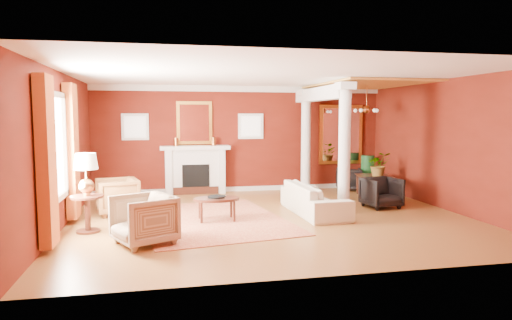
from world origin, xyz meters
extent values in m
plane|color=brown|center=(0.00, 0.00, 0.00)|extent=(8.00, 8.00, 0.00)
cube|color=#5C160C|center=(0.00, 3.50, 1.45)|extent=(8.00, 0.04, 2.90)
cube|color=#5C160C|center=(0.00, -3.50, 1.45)|extent=(8.00, 0.04, 2.90)
cube|color=#5C160C|center=(-4.00, 0.00, 1.45)|extent=(0.04, 7.00, 2.90)
cube|color=#5C160C|center=(4.00, 0.00, 1.45)|extent=(0.04, 7.00, 2.90)
cube|color=white|center=(0.00, 0.00, 2.90)|extent=(8.00, 7.00, 0.04)
cube|color=silver|center=(-1.30, 3.33, 0.60)|extent=(1.60, 0.34, 1.20)
cube|color=black|center=(-1.30, 3.16, 0.45)|extent=(0.72, 0.03, 0.70)
cube|color=black|center=(-1.30, 3.16, 0.10)|extent=(1.20, 0.05, 0.20)
cube|color=silver|center=(-1.30, 3.29, 1.24)|extent=(1.85, 0.42, 0.10)
cube|color=silver|center=(-2.00, 3.30, 0.60)|extent=(0.16, 0.40, 1.20)
cube|color=silver|center=(-0.60, 3.30, 0.60)|extent=(0.16, 0.40, 1.20)
cube|color=gold|center=(-1.30, 3.46, 1.90)|extent=(0.95, 0.06, 1.15)
cube|color=white|center=(-1.30, 3.42, 1.90)|extent=(0.78, 0.02, 0.98)
cube|color=silver|center=(-2.85, 3.47, 1.80)|extent=(0.70, 0.06, 0.70)
cube|color=white|center=(-2.85, 3.44, 1.80)|extent=(0.54, 0.02, 0.54)
cube|color=silver|center=(0.25, 3.47, 1.80)|extent=(0.70, 0.06, 0.70)
cube|color=white|center=(0.25, 3.44, 1.80)|extent=(0.54, 0.02, 0.54)
cube|color=white|center=(-3.98, -0.60, 1.55)|extent=(0.03, 1.30, 1.70)
cube|color=silver|center=(-3.95, -1.30, 1.55)|extent=(0.08, 0.10, 1.90)
cube|color=silver|center=(-3.95, 0.10, 1.55)|extent=(0.08, 0.10, 1.90)
cube|color=#A6461C|center=(-3.88, -1.60, 1.40)|extent=(0.18, 0.55, 2.60)
cube|color=#A6461C|center=(-3.88, 0.40, 1.40)|extent=(0.18, 0.55, 2.60)
cube|color=silver|center=(1.70, 0.30, 0.10)|extent=(0.34, 0.34, 0.20)
cylinder|color=silver|center=(1.70, 0.30, 1.45)|extent=(0.26, 0.26, 2.50)
cube|color=silver|center=(1.70, 0.30, 2.72)|extent=(0.36, 0.36, 0.16)
cube|color=silver|center=(1.70, 3.00, 0.10)|extent=(0.34, 0.34, 0.20)
cylinder|color=silver|center=(1.70, 3.00, 1.45)|extent=(0.26, 0.26, 2.50)
cube|color=silver|center=(1.70, 3.00, 2.72)|extent=(0.36, 0.36, 0.16)
cube|color=silver|center=(1.70, 1.90, 2.62)|extent=(0.30, 3.20, 0.32)
cube|color=gold|center=(2.85, 1.75, 2.87)|extent=(2.30, 3.40, 0.04)
cube|color=gold|center=(2.90, 3.46, 1.55)|extent=(1.30, 0.06, 1.70)
cube|color=white|center=(2.90, 3.42, 1.55)|extent=(1.10, 0.02, 1.50)
cylinder|color=#AC6D36|center=(2.90, 1.80, 2.58)|extent=(0.02, 0.02, 0.65)
sphere|color=#AC6D36|center=(2.90, 1.80, 2.25)|extent=(0.20, 0.20, 0.20)
sphere|color=beige|center=(3.18, 1.80, 2.22)|extent=(0.09, 0.09, 0.09)
sphere|color=beige|center=(2.99, 2.07, 2.22)|extent=(0.09, 0.09, 0.09)
sphere|color=beige|center=(2.67, 1.96, 2.22)|extent=(0.09, 0.09, 0.09)
sphere|color=beige|center=(2.67, 1.64, 2.22)|extent=(0.09, 0.09, 0.09)
sphere|color=beige|center=(2.99, 1.53, 2.22)|extent=(0.09, 0.09, 0.09)
cube|color=silver|center=(0.00, 3.46, 2.82)|extent=(8.00, 0.08, 0.16)
cube|color=silver|center=(0.00, 3.46, 0.06)|extent=(8.00, 0.08, 0.12)
cube|color=maroon|center=(-1.23, 0.06, 0.01)|extent=(3.33, 4.09, 0.01)
imported|color=beige|center=(1.01, 0.23, 0.43)|extent=(0.72, 2.21, 0.85)
imported|color=black|center=(-3.12, 1.00, 0.42)|extent=(0.93, 0.97, 0.85)
imported|color=tan|center=(-2.48, -1.47, 0.45)|extent=(1.11, 1.14, 0.89)
cylinder|color=black|center=(-1.12, -0.04, 0.44)|extent=(0.92, 0.92, 0.05)
cylinder|color=black|center=(-1.44, -0.24, 0.21)|extent=(0.05, 0.05, 0.41)
cylinder|color=black|center=(-0.80, -0.24, 0.21)|extent=(0.05, 0.05, 0.41)
cylinder|color=black|center=(-1.44, 0.16, 0.21)|extent=(0.05, 0.05, 0.41)
cylinder|color=black|center=(-0.80, 0.16, 0.21)|extent=(0.05, 0.05, 0.41)
imported|color=black|center=(-1.11, 0.01, 0.59)|extent=(0.18, 0.05, 0.25)
cylinder|color=black|center=(-3.50, -0.47, 0.02)|extent=(0.42, 0.42, 0.04)
cylinder|color=black|center=(-3.50, -0.47, 0.32)|extent=(0.10, 0.10, 0.65)
cylinder|color=black|center=(-3.50, -0.47, 0.65)|extent=(0.57, 0.57, 0.04)
sphere|color=#AC6D36|center=(-3.50, -0.47, 0.84)|extent=(0.27, 0.27, 0.27)
cylinder|color=#AC6D36|center=(-3.50, -0.47, 1.03)|extent=(0.03, 0.03, 0.28)
cone|color=beige|center=(-3.50, -0.47, 1.28)|extent=(0.42, 0.42, 0.28)
imported|color=black|center=(3.16, 1.57, 0.43)|extent=(0.89, 1.64, 0.87)
imported|color=black|center=(2.70, 0.51, 0.38)|extent=(0.82, 0.78, 0.76)
imported|color=black|center=(2.96, 2.97, 0.34)|extent=(0.83, 0.80, 0.69)
sphere|color=#15411D|center=(3.50, 2.92, 0.20)|extent=(0.42, 0.42, 0.42)
cylinder|color=#15411D|center=(3.50, 2.92, 0.49)|extent=(0.37, 0.37, 0.98)
imported|color=#26591E|center=(3.19, 1.64, 1.11)|extent=(0.68, 0.73, 0.49)
camera|label=1|loc=(-2.16, -8.94, 2.08)|focal=32.00mm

